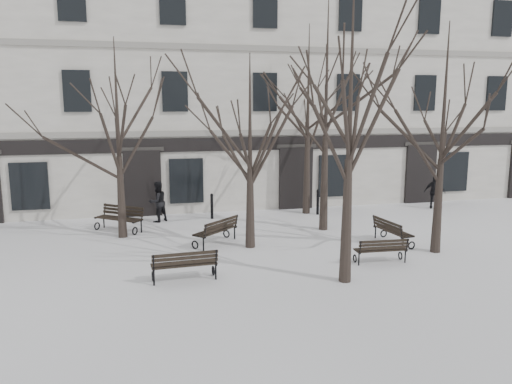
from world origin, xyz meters
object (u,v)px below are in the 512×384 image
object	(u,v)px
bench_1	(184,264)
bench_4	(217,230)
tree_2	(351,96)
bench_3	(120,217)
tree_1	(250,129)
bench_2	(381,249)
tree_3	(444,112)
bench_5	(392,230)

from	to	relation	value
bench_1	bench_4	world-z (taller)	bench_4
tree_2	bench_3	xyz separation A→B (m)	(-6.29, 7.25, -4.55)
bench_4	bench_1	bearing A→B (deg)	24.53
tree_1	bench_3	distance (m)	6.60
tree_1	tree_2	distance (m)	4.43
bench_2	bench_1	bearing A→B (deg)	4.76
bench_2	bench_3	bearing A→B (deg)	-34.23
tree_1	bench_1	size ratio (longest dim) A/B	3.53
tree_3	tree_1	bearing A→B (deg)	161.59
tree_2	bench_2	xyz separation A→B (m)	(1.73, 1.25, -4.64)
bench_1	bench_3	distance (m)	6.53
tree_2	tree_3	distance (m)	4.52
bench_3	tree_1	bearing A→B (deg)	1.04
bench_3	bench_4	world-z (taller)	bench_3
tree_2	bench_3	bearing A→B (deg)	130.92
tree_3	bench_5	distance (m)	4.43
tree_2	tree_3	size ratio (longest dim) A/B	1.10
bench_2	bench_4	size ratio (longest dim) A/B	0.91
tree_2	bench_1	distance (m)	6.39
bench_4	bench_3	bearing A→B (deg)	-82.01
bench_2	bench_5	world-z (taller)	bench_5
bench_1	bench_3	world-z (taller)	bench_3
bench_4	bench_5	distance (m)	6.16
tree_1	bench_4	world-z (taller)	tree_1
bench_5	bench_4	bearing A→B (deg)	71.38
tree_2	tree_3	xyz separation A→B (m)	(4.06, 1.94, -0.45)
bench_1	bench_4	distance (m)	3.78
tree_2	bench_5	world-z (taller)	tree_2
bench_2	bench_3	world-z (taller)	bench_3
tree_3	bench_3	size ratio (longest dim) A/B	3.83
tree_1	bench_3	bearing A→B (deg)	143.07
tree_1	bench_5	distance (m)	6.15
tree_2	tree_3	world-z (taller)	tree_2
bench_4	bench_2	bearing A→B (deg)	101.72
tree_1	bench_4	bearing A→B (deg)	150.17
tree_3	bench_2	size ratio (longest dim) A/B	4.53
bench_1	bench_3	size ratio (longest dim) A/B	0.95
bench_3	tree_2	bearing A→B (deg)	-11.11
tree_1	bench_1	world-z (taller)	tree_1
bench_2	bench_3	distance (m)	10.01
tree_3	bench_2	distance (m)	4.84
tree_1	bench_3	world-z (taller)	tree_1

